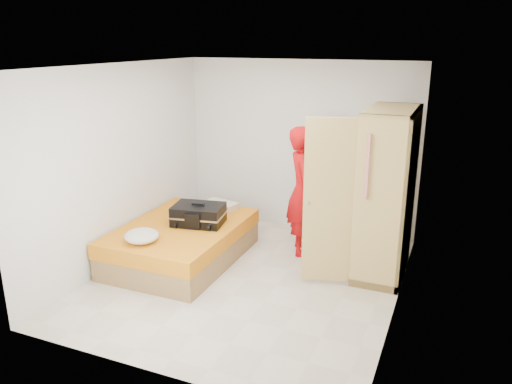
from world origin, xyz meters
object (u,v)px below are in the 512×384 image
at_px(suitcase, 198,215).
at_px(round_cushion, 142,236).
at_px(person, 303,191).
at_px(bed, 182,242).
at_px(wardrobe, 382,198).

bearing_deg(suitcase, round_cushion, -122.17).
distance_m(person, round_cushion, 2.23).
relative_size(bed, round_cushion, 4.80).
distance_m(bed, person, 1.78).
bearing_deg(wardrobe, bed, -165.27).
distance_m(bed, round_cushion, 0.77).
distance_m(suitcase, round_cushion, 0.89).
relative_size(wardrobe, suitcase, 2.80).
xyz_separation_m(wardrobe, person, (-1.10, 0.24, -0.11)).
height_order(bed, round_cushion, round_cushion).
bearing_deg(bed, round_cushion, -101.64).
relative_size(bed, suitcase, 2.69).
xyz_separation_m(bed, wardrobe, (2.50, 0.66, 0.75)).
bearing_deg(bed, suitcase, 35.78).
height_order(suitcase, round_cushion, suitcase).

